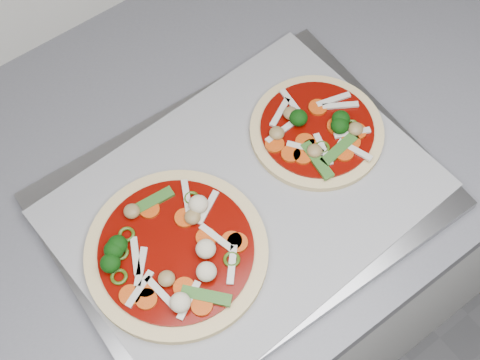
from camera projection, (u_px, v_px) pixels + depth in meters
base_cabinet at (385, 163)px, 1.42m from camera, size 3.60×0.60×0.86m
countertop at (441, 16)px, 1.02m from camera, size 3.60×0.60×0.04m
baking_tray at (245, 201)px, 0.84m from camera, size 0.48×0.36×0.02m
parchment at (245, 198)px, 0.83m from camera, size 0.46×0.35×0.00m
pizza_left at (175, 252)px, 0.79m from camera, size 0.22×0.22×0.04m
pizza_right at (318, 131)px, 0.87m from camera, size 0.22×0.22×0.03m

